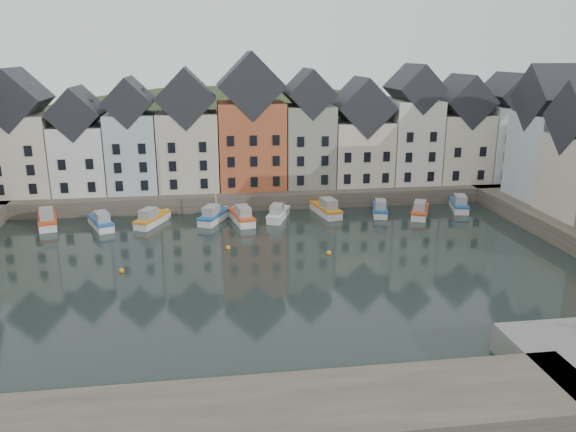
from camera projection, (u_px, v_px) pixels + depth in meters
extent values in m
plane|color=black|center=(276.00, 276.00, 50.91)|extent=(260.00, 260.00, 0.00)
cube|color=#473E36|center=(250.00, 189.00, 79.14)|extent=(90.00, 16.00, 2.00)
ellipsoid|color=#1F3118|center=(242.00, 253.00, 109.18)|extent=(153.60, 70.40, 64.00)
sphere|color=black|center=(158.00, 119.00, 95.01)|extent=(5.77, 5.77, 5.77)
sphere|color=black|center=(365.00, 113.00, 109.70)|extent=(5.27, 5.27, 5.27)
sphere|color=black|center=(410.00, 118.00, 104.47)|extent=(5.07, 5.07, 5.07)
sphere|color=black|center=(317.00, 119.00, 103.08)|extent=(5.01, 5.01, 5.01)
sphere|color=black|center=(23.00, 130.00, 97.83)|extent=(3.94, 3.94, 3.94)
sphere|color=black|center=(383.00, 114.00, 109.70)|extent=(5.21, 5.21, 5.21)
sphere|color=black|center=(249.00, 115.00, 104.58)|extent=(5.45, 5.45, 5.45)
sphere|color=black|center=(454.00, 125.00, 99.86)|extent=(4.49, 4.49, 4.49)
cube|color=beige|center=(23.00, 154.00, 71.65)|extent=(7.67, 8.00, 10.07)
cube|color=black|center=(16.00, 99.00, 69.70)|extent=(7.67, 8.16, 7.67)
cube|color=white|center=(83.00, 158.00, 72.82)|extent=(6.56, 8.00, 8.61)
cube|color=black|center=(78.00, 112.00, 71.16)|extent=(6.56, 8.16, 6.56)
cube|color=silver|center=(134.00, 152.00, 73.50)|extent=(6.20, 8.00, 10.02)
cube|color=black|center=(130.00, 101.00, 71.66)|extent=(6.20, 8.16, 6.20)
cube|color=beige|center=(189.00, 150.00, 74.44)|extent=(7.70, 8.00, 10.08)
cube|color=black|center=(186.00, 97.00, 72.49)|extent=(7.70, 8.16, 7.70)
cube|color=#B45733|center=(251.00, 145.00, 75.39)|extent=(8.69, 8.00, 11.28)
cube|color=black|center=(250.00, 85.00, 73.20)|extent=(8.69, 8.16, 8.69)
cube|color=gray|center=(308.00, 145.00, 76.49)|extent=(6.43, 8.00, 10.78)
cube|color=black|center=(308.00, 93.00, 74.53)|extent=(6.43, 8.16, 6.43)
cube|color=beige|center=(359.00, 152.00, 77.78)|extent=(7.88, 8.00, 8.56)
cube|color=black|center=(361.00, 106.00, 76.03)|extent=(7.88, 8.16, 7.88)
cube|color=silver|center=(411.00, 141.00, 78.38)|extent=(6.50, 8.00, 11.27)
cube|color=black|center=(414.00, 88.00, 76.35)|extent=(6.50, 8.16, 6.50)
cube|color=beige|center=(458.00, 147.00, 79.59)|extent=(7.23, 8.00, 9.32)
cube|color=black|center=(462.00, 101.00, 77.78)|extent=(7.23, 8.16, 7.23)
cube|color=white|center=(503.00, 142.00, 80.37)|extent=(6.18, 8.00, 10.32)
cube|color=black|center=(509.00, 95.00, 78.49)|extent=(6.18, 8.16, 6.18)
cube|color=silver|center=(549.00, 157.00, 69.16)|extent=(7.47, 8.00, 10.38)
cube|color=black|center=(557.00, 97.00, 67.15)|extent=(7.62, 8.00, 8.00)
sphere|color=orange|center=(228.00, 248.00, 57.93)|extent=(0.50, 0.50, 0.50)
sphere|color=orange|center=(329.00, 253.00, 56.42)|extent=(0.50, 0.50, 0.50)
sphere|color=orange|center=(122.00, 271.00, 51.84)|extent=(0.50, 0.50, 0.50)
cube|color=silver|center=(48.00, 222.00, 65.80)|extent=(3.51, 6.62, 1.16)
cube|color=#C6451C|center=(47.00, 217.00, 65.62)|extent=(3.65, 6.77, 0.26)
cube|color=gray|center=(46.00, 214.00, 64.61)|extent=(2.10, 2.84, 1.27)
cube|color=silver|center=(101.00, 225.00, 65.10)|extent=(3.83, 5.96, 1.05)
cube|color=#215599|center=(100.00, 220.00, 64.94)|extent=(3.96, 6.10, 0.24)
cube|color=gray|center=(102.00, 217.00, 64.07)|extent=(2.13, 2.64, 1.15)
cube|color=silver|center=(153.00, 221.00, 66.33)|extent=(3.99, 6.03, 1.07)
cube|color=orange|center=(152.00, 217.00, 66.17)|extent=(4.13, 6.18, 0.24)
cube|color=gray|center=(148.00, 214.00, 65.20)|extent=(2.20, 2.68, 1.17)
cube|color=silver|center=(215.00, 218.00, 67.51)|extent=(4.08, 6.09, 1.08)
cube|color=#215599|center=(214.00, 214.00, 67.34)|extent=(4.22, 6.24, 0.25)
cube|color=gray|center=(211.00, 211.00, 66.36)|extent=(2.24, 2.72, 1.18)
cylinder|color=silver|center=(215.00, 172.00, 66.49)|extent=(0.14, 0.14, 10.80)
cube|color=silver|center=(241.00, 219.00, 67.22)|extent=(3.02, 6.33, 1.12)
cube|color=#C6451C|center=(241.00, 214.00, 67.05)|extent=(3.14, 6.47, 0.25)
cube|color=gray|center=(243.00, 211.00, 66.06)|extent=(1.88, 2.67, 1.22)
cube|color=silver|center=(278.00, 216.00, 68.52)|extent=(3.47, 5.81, 1.02)
cube|color=silver|center=(278.00, 212.00, 68.36)|extent=(3.60, 5.95, 0.23)
cube|color=gray|center=(277.00, 209.00, 67.42)|extent=(1.98, 2.54, 1.11)
cube|color=silver|center=(325.00, 211.00, 70.36)|extent=(3.11, 6.50, 1.15)
cube|color=orange|center=(325.00, 207.00, 70.19)|extent=(3.24, 6.65, 0.26)
cube|color=gray|center=(328.00, 204.00, 69.17)|extent=(1.94, 2.75, 1.25)
cube|color=silver|center=(380.00, 211.00, 70.62)|extent=(3.01, 5.72, 1.00)
cube|color=#215599|center=(380.00, 207.00, 70.47)|extent=(3.12, 5.85, 0.23)
cube|color=gray|center=(381.00, 205.00, 69.53)|extent=(1.80, 2.45, 1.10)
cube|color=silver|center=(420.00, 213.00, 69.77)|extent=(3.99, 5.95, 1.06)
cube|color=#C6451C|center=(420.00, 209.00, 69.61)|extent=(4.12, 6.10, 0.24)
cube|color=gray|center=(420.00, 206.00, 68.66)|extent=(2.19, 2.66, 1.15)
cube|color=silver|center=(459.00, 207.00, 72.67)|extent=(3.28, 6.05, 1.06)
cube|color=#215599|center=(459.00, 202.00, 72.51)|extent=(3.41, 6.19, 0.24)
cube|color=gray|center=(460.00, 200.00, 71.52)|extent=(1.94, 2.60, 1.16)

